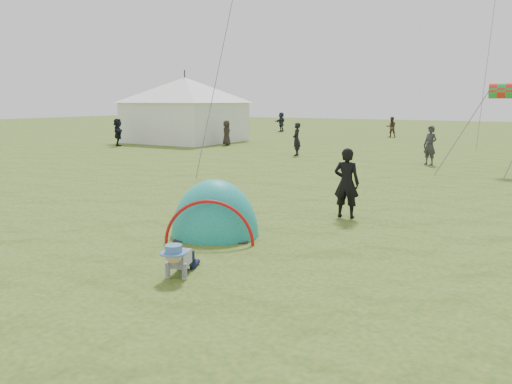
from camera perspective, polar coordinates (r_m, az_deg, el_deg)
The scene contains 12 objects.
ground at distance 8.22m, azimuth -0.13°, elevation -9.73°, with size 140.00×140.00×0.00m, color #295518.
crawling_toddler at distance 8.30m, azimuth -8.80°, elevation -7.47°, with size 0.55×0.78×0.60m, color black, non-canonical shape.
popup_tent at distance 10.70m, azimuth -4.69°, elevation -4.96°, with size 1.87×1.54×2.42m, color #0E7E7F.
standing_adult at distance 12.31m, azimuth 10.30°, elevation 1.01°, with size 0.63×0.41×1.71m, color black.
event_marquee at distance 35.41m, azimuth -8.06°, elevation 9.55°, with size 6.89×6.89×4.74m, color white, non-canonical shape.
crowd_person_0 at distance 26.20m, azimuth 4.65°, elevation 6.04°, with size 0.62×0.41×1.71m, color black.
crowd_person_1 at distance 40.82m, azimuth 15.20°, elevation 7.18°, with size 0.77×0.60×1.59m, color #423328.
crowd_person_5 at distance 32.85m, azimuth -15.50°, elevation 6.59°, with size 1.61×0.51×1.73m, color black.
crowd_person_8 at distance 34.90m, azimuth -3.83°, elevation 7.10°, with size 0.98×0.41×1.68m, color #253440.
crowd_person_10 at distance 32.14m, azimuth -3.38°, elevation 6.75°, with size 0.78×0.51×1.59m, color #29231D.
crowd_person_11 at distance 46.84m, azimuth 2.89°, elevation 8.01°, with size 1.66×0.53×1.79m, color #232B36.
crowd_person_12 at distance 23.56m, azimuth 19.27°, elevation 5.05°, with size 0.64×0.42×1.75m, color #2D2D34.
Camera 1 is at (3.90, -6.66, 2.83)m, focal length 35.00 mm.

